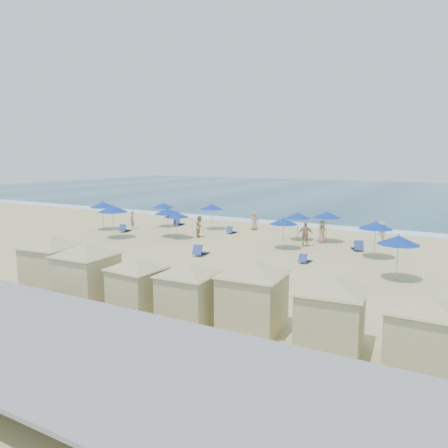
{
  "coord_description": "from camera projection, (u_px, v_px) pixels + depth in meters",
  "views": [
    {
      "loc": [
        14.22,
        -22.91,
        6.31
      ],
      "look_at": [
        -0.5,
        3.0,
        1.72
      ],
      "focal_mm": 35.0,
      "sensor_mm": 36.0,
      "label": 1
    }
  ],
  "objects": [
    {
      "name": "cabana_3",
      "position": [
        189.0,
        285.0,
        16.58
      ],
      "size": [
        4.18,
        4.18,
        2.63
      ],
      "color": "#C5B886",
      "rests_on": "ground"
    },
    {
      "name": "beachgoer_3",
      "position": [
        382.0,
        232.0,
        31.93
      ],
      "size": [
        1.1,
        1.25,
        1.68
      ],
      "primitive_type": "imported",
      "rotation": [
        0.0,
        0.0,
        5.27
      ],
      "color": "tan",
      "rests_on": "ground"
    },
    {
      "name": "cabana_1",
      "position": [
        86.0,
        265.0,
        18.88
      ],
      "size": [
        4.65,
        4.65,
        2.92
      ],
      "color": "#C5B886",
      "rests_on": "ground"
    },
    {
      "name": "cabana_6",
      "position": [
        423.0,
        323.0,
        12.72
      ],
      "size": [
        4.22,
        4.22,
        2.65
      ],
      "color": "#C5B886",
      "rests_on": "ground"
    },
    {
      "name": "umbrella_8",
      "position": [
        327.0,
        215.0,
        32.33
      ],
      "size": [
        2.1,
        2.1,
        2.39
      ],
      "color": "#A5A8AD",
      "rests_on": "ground"
    },
    {
      "name": "beachgoer_1",
      "position": [
        200.0,
        227.0,
        34.51
      ],
      "size": [
        0.86,
        0.98,
        1.71
      ],
      "primitive_type": "imported",
      "rotation": [
        0.0,
        0.0,
        1.86
      ],
      "color": "tan",
      "rests_on": "ground"
    },
    {
      "name": "umbrella_7",
      "position": [
        284.0,
        221.0,
        29.96
      ],
      "size": [
        1.96,
        1.96,
        2.23
      ],
      "color": "#A5A8AD",
      "rests_on": "ground"
    },
    {
      "name": "cabana_0",
      "position": [
        52.0,
        256.0,
        20.56
      ],
      "size": [
        4.66,
        4.66,
        2.94
      ],
      "color": "#C5B886",
      "rests_on": "ground"
    },
    {
      "name": "beach_chair_5",
      "position": [
        358.0,
        247.0,
        29.63
      ],
      "size": [
        1.14,
        1.51,
        0.76
      ],
      "color": "#294697",
      "rests_on": "ground"
    },
    {
      "name": "umbrella_3",
      "position": [
        168.0,
        211.0,
        34.4
      ],
      "size": [
        2.1,
        2.1,
        2.39
      ],
      "color": "#A5A8AD",
      "rests_on": "ground"
    },
    {
      "name": "beach_chair_1",
      "position": [
        178.0,
        223.0,
        40.58
      ],
      "size": [
        0.76,
        1.41,
        0.74
      ],
      "color": "#294697",
      "rests_on": "ground"
    },
    {
      "name": "umbrella_9",
      "position": [
        376.0,
        225.0,
        27.19
      ],
      "size": [
        2.12,
        2.12,
        2.41
      ],
      "color": "#A5A8AD",
      "rests_on": "ground"
    },
    {
      "name": "trash_bin",
      "position": [
        254.0,
        282.0,
        20.66
      ],
      "size": [
        1.1,
        1.1,
        0.89
      ],
      "primitive_type": "cube",
      "rotation": [
        0.0,
        0.0,
        -0.26
      ],
      "color": "black",
      "rests_on": "ground"
    },
    {
      "name": "umbrella_5",
      "position": [
        176.0,
        215.0,
        33.77
      ],
      "size": [
        1.9,
        1.9,
        2.16
      ],
      "color": "#A5A8AD",
      "rests_on": "ground"
    },
    {
      "name": "seawall",
      "position": [
        13.0,
        314.0,
        15.89
      ],
      "size": [
        160.0,
        6.1,
        1.22
      ],
      "color": "gray",
      "rests_on": "ground"
    },
    {
      "name": "surf_line",
      "position": [
        294.0,
        224.0,
        40.9
      ],
      "size": [
        160.0,
        2.5,
        0.08
      ],
      "primitive_type": "cube",
      "color": "white",
      "rests_on": "ground"
    },
    {
      "name": "umbrella_10",
      "position": [
        399.0,
        240.0,
        22.24
      ],
      "size": [
        2.14,
        2.14,
        2.44
      ],
      "color": "#A5A8AD",
      "rests_on": "ground"
    },
    {
      "name": "ground",
      "position": [
        207.0,
        258.0,
        27.59
      ],
      "size": [
        160.0,
        160.0,
        0.0
      ],
      "primitive_type": "plane",
      "color": "tan",
      "rests_on": "ground"
    },
    {
      "name": "umbrella_2",
      "position": [
        163.0,
        205.0,
        39.5
      ],
      "size": [
        1.98,
        1.98,
        2.26
      ],
      "color": "#A5A8AD",
      "rests_on": "ground"
    },
    {
      "name": "beachgoer_0",
      "position": [
        132.0,
        220.0,
        38.51
      ],
      "size": [
        0.67,
        0.7,
        1.61
      ],
      "primitive_type": "imported",
      "rotation": [
        0.0,
        0.0,
        5.4
      ],
      "color": "tan",
      "rests_on": "ground"
    },
    {
      "name": "beachgoer_4",
      "position": [
        254.0,
        221.0,
        37.97
      ],
      "size": [
        0.95,
        0.9,
        1.63
      ],
      "primitive_type": "imported",
      "rotation": [
        0.0,
        0.0,
        3.82
      ],
      "color": "tan",
      "rests_on": "ground"
    },
    {
      "name": "beach_chair_2",
      "position": [
        231.0,
        231.0,
        36.31
      ],
      "size": [
        0.54,
        1.18,
        0.64
      ],
      "color": "#294697",
      "rests_on": "ground"
    },
    {
      "name": "ocean",
      "position": [
        376.0,
        194.0,
        74.84
      ],
      "size": [
        160.0,
        80.0,
        0.06
      ],
      "primitive_type": "cube",
      "color": "navy",
      "rests_on": "ground"
    },
    {
      "name": "umbrella_1",
      "position": [
        113.0,
        209.0,
        33.88
      ],
      "size": [
        2.34,
        2.34,
        2.67
      ],
      "color": "#A5A8AD",
      "rests_on": "ground"
    },
    {
      "name": "umbrella_0",
      "position": [
        103.0,
        205.0,
        37.86
      ],
      "size": [
        2.23,
        2.23,
        2.54
      ],
      "color": "#A5A8AD",
      "rests_on": "ground"
    },
    {
      "name": "cabana_5",
      "position": [
        331.0,
        303.0,
        14.22
      ],
      "size": [
        4.39,
        4.39,
        2.77
      ],
      "color": "#C5B886",
      "rests_on": "ground"
    },
    {
      "name": "cabana_4",
      "position": [
        253.0,
        286.0,
        15.85
      ],
      "size": [
        4.59,
        4.59,
        2.88
      ],
      "color": "#C5B886",
      "rests_on": "ground"
    },
    {
      "name": "beach_chair_4",
      "position": [
        305.0,
        259.0,
        26.22
      ],
      "size": [
        0.58,
        1.15,
        0.61
      ],
      "color": "#294697",
      "rests_on": "ground"
    },
    {
      "name": "beach_chair_3",
      "position": [
        200.0,
        251.0,
        28.19
      ],
      "size": [
        0.75,
        1.44,
        0.76
      ],
      "color": "#294697",
      "rests_on": "ground"
    },
    {
      "name": "beach_chair_0",
      "position": [
        125.0,
        229.0,
        37.05
      ],
      "size": [
        0.81,
        1.35,
        0.7
      ],
      "color": "#294697",
      "rests_on": "ground"
    },
    {
      "name": "beachgoer_5",
      "position": [
        322.0,
        232.0,
        32.23
      ],
      "size": [
        0.7,
        0.91,
        1.65
      ],
      "primitive_type": "imported",
      "rotation": [
        0.0,
        0.0,
        1.81
      ],
      "color": "tan",
      "rests_on": "ground"
    },
    {
      "name": "umbrella_4",
      "position": [
        212.0,
        207.0,
        38.08
      ],
      "size": [
        2.02,
        2.02,
        2.3
      ],
      "color": "#A5A8AD",
      "rests_on": "ground"
    },
    {
      "name": "beachgoer_2",
      "position": [
        305.0,
        234.0,
        30.91
      ],
      "size": [
        1.12,
        0.85,
        1.78
      ],
      "primitive_type": "imported",
      "rotation": [
        0.0,
        0.0,
        3.6
      ],
      "color": "tan",
      "rests_on": "ground"
    },
    {
      "name": "cabana_2",
      "position": [
        137.0,
        278.0,
        17.66
      ],
      "size": [
        4.07,
        4.07,
        2.56
      ],
      "color": "#C5B886",
      "rests_on": "ground"
    },
    {
      "name": "umbrella_6",
      "position": [
        298.0,
        215.0,
        33.11
      ],
      "size": [
        1.93,
        1.93,
        2.2
      ],
      "color": "#A5A8AD",
      "rests_on": "ground"
    }
  ]
}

